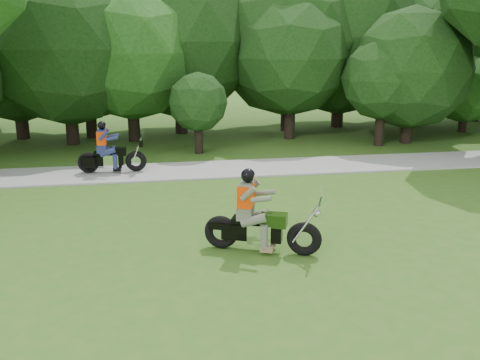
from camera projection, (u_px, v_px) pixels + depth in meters
name	position (u px, v px, depth m)	size (l,w,h in m)	color
ground	(344.00, 275.00, 9.74)	(100.00, 100.00, 0.00)	#31641C
walkway	(258.00, 168.00, 17.34)	(60.00, 2.20, 0.06)	gray
tree_line	(212.00, 45.00, 22.72)	(39.83, 11.90, 7.76)	black
chopper_motorcycle	(256.00, 222.00, 10.63)	(2.32, 1.27, 1.71)	black
touring_motorcycle	(107.00, 154.00, 16.51)	(2.11, 0.61, 1.61)	black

